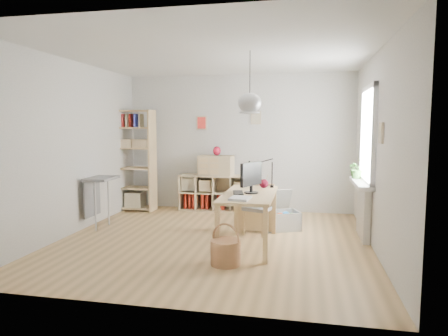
% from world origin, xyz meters
% --- Properties ---
extents(ground, '(4.50, 4.50, 0.00)m').
position_xyz_m(ground, '(0.00, 0.00, 0.00)').
color(ground, tan).
rests_on(ground, ground).
extents(room_shell, '(4.50, 4.50, 4.50)m').
position_xyz_m(room_shell, '(0.55, -0.15, 2.00)').
color(room_shell, white).
rests_on(room_shell, ground).
extents(window_unit, '(0.07, 1.16, 1.46)m').
position_xyz_m(window_unit, '(2.23, 0.60, 1.55)').
color(window_unit, white).
rests_on(window_unit, ground).
extents(radiator, '(0.10, 0.80, 0.80)m').
position_xyz_m(radiator, '(2.19, 0.60, 0.40)').
color(radiator, silver).
rests_on(radiator, ground).
extents(windowsill, '(0.22, 1.20, 0.06)m').
position_xyz_m(windowsill, '(2.14, 0.60, 0.83)').
color(windowsill, white).
rests_on(windowsill, radiator).
extents(desk, '(0.70, 1.50, 0.75)m').
position_xyz_m(desk, '(0.55, -0.15, 0.66)').
color(desk, '#DEBA80').
rests_on(desk, ground).
extents(cube_shelf, '(1.40, 0.38, 0.72)m').
position_xyz_m(cube_shelf, '(-0.47, 2.08, 0.30)').
color(cube_shelf, tan).
rests_on(cube_shelf, ground).
extents(tall_bookshelf, '(0.80, 0.38, 2.00)m').
position_xyz_m(tall_bookshelf, '(-2.04, 1.80, 1.09)').
color(tall_bookshelf, '#DEBA80').
rests_on(tall_bookshelf, ground).
extents(side_table, '(0.40, 0.55, 0.85)m').
position_xyz_m(side_table, '(-2.04, 0.35, 0.67)').
color(side_table, gray).
rests_on(side_table, ground).
extents(chair, '(0.49, 0.49, 0.78)m').
position_xyz_m(chair, '(0.62, 0.54, 0.45)').
color(chair, gray).
rests_on(chair, ground).
extents(wicker_basket, '(0.37, 0.37, 0.52)m').
position_xyz_m(wicker_basket, '(0.38, -0.98, 0.17)').
color(wicker_basket, '#A5734A').
rests_on(wicker_basket, ground).
extents(storage_chest, '(0.79, 0.83, 0.62)m').
position_xyz_m(storage_chest, '(0.92, 0.89, 0.20)').
color(storage_chest, silver).
rests_on(storage_chest, ground).
extents(monitor, '(0.24, 0.47, 0.43)m').
position_xyz_m(monitor, '(0.58, -0.14, 0.99)').
color(monitor, black).
rests_on(monitor, desk).
extents(keyboard, '(0.21, 0.38, 0.02)m').
position_xyz_m(keyboard, '(0.40, -0.20, 0.76)').
color(keyboard, black).
rests_on(keyboard, desk).
extents(task_lamp, '(0.39, 0.15, 0.42)m').
position_xyz_m(task_lamp, '(0.63, 0.39, 1.03)').
color(task_lamp, black).
rests_on(task_lamp, desk).
extents(yarn_ball, '(0.14, 0.14, 0.14)m').
position_xyz_m(yarn_ball, '(0.70, 0.36, 0.82)').
color(yarn_ball, '#480918').
rests_on(yarn_ball, desk).
extents(paper_tray, '(0.27, 0.32, 0.03)m').
position_xyz_m(paper_tray, '(0.50, -0.65, 0.77)').
color(paper_tray, white).
rests_on(paper_tray, desk).
extents(drawer_chest, '(0.70, 0.37, 0.39)m').
position_xyz_m(drawer_chest, '(-0.42, 2.04, 0.91)').
color(drawer_chest, tan).
rests_on(drawer_chest, cube_shelf).
extents(red_vase, '(0.15, 0.15, 0.18)m').
position_xyz_m(red_vase, '(-0.40, 2.04, 1.20)').
color(red_vase, maroon).
rests_on(red_vase, drawer_chest).
extents(potted_plant, '(0.35, 0.33, 0.31)m').
position_xyz_m(potted_plant, '(2.12, 0.95, 1.02)').
color(potted_plant, '#356827').
rests_on(potted_plant, windowsill).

